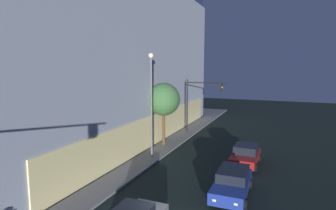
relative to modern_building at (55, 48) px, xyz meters
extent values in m
cube|color=#4C4C51|center=(0.00, 0.04, -10.17)|extent=(35.77, 27.45, 0.15)
cube|color=#FAE79B|center=(0.00, -13.28, -8.54)|extent=(31.83, 0.60, 3.11)
cube|color=#98A1B2|center=(0.00, 0.04, -1.59)|extent=(35.37, 27.05, 17.02)
cylinder|color=black|center=(5.77, -14.76, -6.88)|extent=(0.18, 0.18, 6.43)
cylinder|color=black|center=(5.78, -17.12, -4.04)|extent=(0.13, 4.72, 0.12)
cube|color=black|center=(5.78, -18.77, -4.54)|extent=(0.32, 0.32, 0.90)
sphere|color=yellow|center=(5.78, -18.95, -4.54)|extent=(0.18, 0.18, 0.18)
cylinder|color=#5E5E5E|center=(-4.46, -15.00, -5.77)|extent=(0.16, 0.16, 8.66)
sphere|color=#F9EFC6|center=(-4.46, -15.00, -1.29)|extent=(0.44, 0.44, 0.44)
cylinder|color=brown|center=(-0.41, -14.37, -8.43)|extent=(0.31, 0.31, 3.33)
sphere|color=#376534|center=(-0.41, -14.37, -5.44)|extent=(3.33, 3.33, 3.33)
cube|color=#F9F4CC|center=(-13.44, -18.94, -9.57)|extent=(0.12, 0.20, 0.12)
cube|color=#F9F4CC|center=(-13.44, -19.98, -9.57)|extent=(0.12, 0.20, 0.12)
cube|color=navy|center=(-8.97, -22.79, -9.59)|extent=(4.78, 2.00, 0.72)
cube|color=black|center=(-8.62, -22.78, -8.93)|extent=(2.60, 1.78, 0.59)
cube|color=#F9F4CC|center=(-11.30, -23.40, -9.59)|extent=(0.12, 0.20, 0.12)
cube|color=#F9F4CC|center=(-11.31, -22.22, -9.59)|extent=(0.12, 0.20, 0.12)
cylinder|color=black|center=(-10.44, -23.78, -9.95)|extent=(0.61, 0.25, 0.60)
cylinder|color=black|center=(-10.46, -21.82, -9.95)|extent=(0.61, 0.25, 0.60)
cylinder|color=black|center=(-7.49, -23.75, -9.95)|extent=(0.61, 0.25, 0.60)
cylinder|color=black|center=(-7.51, -21.79, -9.95)|extent=(0.61, 0.25, 0.60)
cube|color=maroon|center=(-3.02, -22.83, -9.59)|extent=(4.20, 2.11, 0.65)
cube|color=black|center=(-2.71, -22.84, -8.95)|extent=(2.15, 1.85, 0.64)
cube|color=#F9F4CC|center=(-5.06, -23.35, -9.59)|extent=(0.13, 0.20, 0.12)
cube|color=#F9F4CC|center=(-5.02, -22.17, -9.59)|extent=(0.13, 0.20, 0.12)
cylinder|color=black|center=(-4.34, -23.77, -9.92)|extent=(0.67, 0.26, 0.66)
cylinder|color=black|center=(-4.27, -21.80, -9.92)|extent=(0.67, 0.26, 0.66)
cylinder|color=black|center=(-1.78, -23.86, -9.92)|extent=(0.67, 0.26, 0.66)
cylinder|color=black|center=(-1.71, -21.88, -9.92)|extent=(0.67, 0.26, 0.66)
camera|label=1|loc=(-25.62, -25.44, -2.30)|focal=29.49mm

